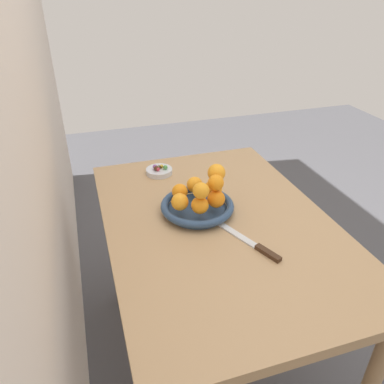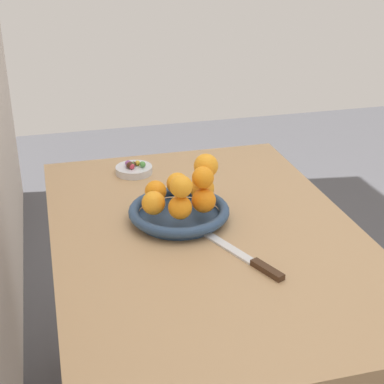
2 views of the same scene
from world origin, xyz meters
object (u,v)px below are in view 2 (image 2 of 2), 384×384
Objects in this scene: orange_3 at (203,201)px; candy_ball_7 at (129,165)px; dining_table at (207,262)px; candy_dish at (134,170)px; candy_ball_0 at (128,163)px; candy_ball_1 at (130,165)px; candy_ball_5 at (132,166)px; orange_1 at (153,203)px; orange_7 at (181,187)px; orange_2 at (180,207)px; knife at (248,259)px; orange_6 at (206,166)px; orange_4 at (202,188)px; fruit_bowl at (179,213)px; orange_5 at (178,184)px; orange_0 at (156,191)px; candy_ball_6 at (143,164)px; candy_ball_3 at (134,164)px; candy_ball_2 at (138,163)px; candy_ball_4 at (132,164)px; orange_8 at (203,178)px.

candy_ball_7 is (0.37, 0.13, -0.04)m from orange_3.
dining_table is 0.44m from candy_dish.
candy_ball_1 is (-0.02, -0.00, 0.00)m from candy_ball_0.
candy_ball_5 is 0.01m from candy_ball_7.
orange_1 is 1.07× the size of orange_7.
knife is (-0.17, -0.12, -0.06)m from orange_2.
orange_6 reaches higher than knife.
orange_4 is at bearing -70.75° from orange_1.
orange_5 is (0.07, -0.01, 0.05)m from fruit_bowl.
orange_0 is 0.29m from candy_ball_7.
candy_ball_5 is (0.29, 0.14, -0.04)m from orange_4.
fruit_bowl is 0.32m from candy_ball_6.
orange_7 is at bearing 170.31° from orange_5.
candy_ball_3 is (0.01, -0.01, -0.00)m from candy_ball_1.
orange_0 is at bearing 29.68° from knife.
fruit_bowl and candy_ball_5 have the same top height.
candy_ball_6 is at bearing 14.53° from knife.
candy_ball_5 is at bearing 18.71° from orange_3.
fruit_bowl is 0.09m from orange_4.
candy_ball_0 is 1.24× the size of candy_ball_2.
candy_ball_1 reaches higher than candy_ball_7.
orange_6 is at bearing -153.97° from candy_ball_0.
orange_3 is 0.07m from orange_4.
orange_7 is at bearing -159.92° from orange_0.
orange_3 reaches higher than candy_ball_4.
candy_ball_7 is 0.59m from knife.
orange_5 is 3.75× the size of candy_ball_2.
orange_2 is at bearing -173.07° from candy_ball_3.
candy_ball_1 is at bearing 19.77° from orange_5.
knife is at bearing -162.12° from candy_ball_0.
orange_7 reaches higher than candy_dish.
orange_1 is at bearing 176.64° from candy_ball_2.
candy_ball_6 is (0.39, 0.03, -0.10)m from orange_7.
orange_6 reaches higher than candy_ball_3.
orange_8 reaches higher than candy_ball_0.
fruit_bowl reaches higher than candy_ball_3.
orange_4 is at bearing -13.54° from orange_3.
orange_4 is at bearing -156.17° from candy_ball_4.
orange_7 is at bearing -176.07° from candy_ball_6.
candy_ball_5 is (-0.02, 0.01, 0.02)m from candy_dish.
orange_4 is 0.27m from knife.
candy_ball_1 reaches higher than candy_ball_6.
orange_7 is at bearing -125.78° from orange_1.
candy_dish is at bearing 159.39° from candy_ball_3.
orange_7 is (-0.07, 0.01, 0.11)m from fruit_bowl.
candy_ball_2 is (0.36, -0.02, -0.04)m from orange_1.
orange_7 reaches higher than orange_2.
fruit_bowl reaches higher than candy_ball_2.
orange_2 is at bearing -174.80° from candy_ball_2.
candy_dish is 0.34m from orange_4.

